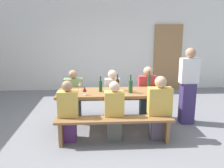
{
  "coord_description": "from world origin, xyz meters",
  "views": [
    {
      "loc": [
        -0.28,
        -4.44,
        1.92
      ],
      "look_at": [
        0.0,
        0.0,
        0.9
      ],
      "focal_mm": 37.91,
      "sensor_mm": 36.0,
      "label": 1
    }
  ],
  "objects_px": {
    "wine_glass_2": "(85,89)",
    "seated_guest_far_0": "(74,97)",
    "wine_bottle_0": "(101,86)",
    "seated_guest_near_2": "(159,109)",
    "seated_guest_far_1": "(112,96)",
    "bench_near": "(114,124)",
    "wine_bottle_3": "(117,84)",
    "wine_glass_1": "(130,85)",
    "wine_glass_0": "(80,84)",
    "seated_guest_near_0": "(68,113)",
    "tasting_table": "(112,96)",
    "seated_guest_near_1": "(114,113)",
    "wine_bottle_2": "(131,86)",
    "seated_guest_far_2": "(147,94)",
    "bench_far": "(110,101)",
    "wine_bottle_1": "(149,81)",
    "wooden_door": "(168,57)",
    "standing_host": "(188,87)"
  },
  "relations": [
    {
      "from": "wine_glass_2",
      "to": "seated_guest_far_0",
      "type": "height_order",
      "value": "seated_guest_far_0"
    },
    {
      "from": "wine_bottle_0",
      "to": "seated_guest_near_2",
      "type": "xyz_separation_m",
      "value": [
        1.03,
        -0.53,
        -0.32
      ]
    },
    {
      "from": "seated_guest_far_1",
      "to": "seated_guest_near_2",
      "type": "bearing_deg",
      "value": 36.88
    },
    {
      "from": "bench_near",
      "to": "wine_bottle_3",
      "type": "relative_size",
      "value": 6.31
    },
    {
      "from": "wine_glass_1",
      "to": "seated_guest_far_0",
      "type": "height_order",
      "value": "seated_guest_far_0"
    },
    {
      "from": "wine_glass_0",
      "to": "seated_guest_far_0",
      "type": "distance_m",
      "value": 0.54
    },
    {
      "from": "seated_guest_near_2",
      "to": "wine_bottle_3",
      "type": "bearing_deg",
      "value": 49.62
    },
    {
      "from": "bench_near",
      "to": "seated_guest_near_0",
      "type": "bearing_deg",
      "value": 169.32
    },
    {
      "from": "tasting_table",
      "to": "wine_bottle_3",
      "type": "height_order",
      "value": "wine_bottle_3"
    },
    {
      "from": "wine_bottle_0",
      "to": "wine_glass_0",
      "type": "height_order",
      "value": "wine_bottle_0"
    },
    {
      "from": "seated_guest_near_1",
      "to": "seated_guest_near_2",
      "type": "relative_size",
      "value": 0.93
    },
    {
      "from": "wine_glass_0",
      "to": "seated_guest_near_2",
      "type": "height_order",
      "value": "seated_guest_near_2"
    },
    {
      "from": "tasting_table",
      "to": "wine_bottle_3",
      "type": "relative_size",
      "value": 6.62
    },
    {
      "from": "wine_bottle_2",
      "to": "seated_guest_near_0",
      "type": "xyz_separation_m",
      "value": [
        -1.14,
        -0.4,
        -0.37
      ]
    },
    {
      "from": "seated_guest_near_1",
      "to": "seated_guest_far_0",
      "type": "bearing_deg",
      "value": 37.98
    },
    {
      "from": "wine_bottle_3",
      "to": "seated_guest_far_1",
      "type": "distance_m",
      "value": 0.56
    },
    {
      "from": "wine_bottle_2",
      "to": "seated_guest_near_1",
      "type": "bearing_deg",
      "value": -130.08
    },
    {
      "from": "wine_bottle_0",
      "to": "seated_guest_far_0",
      "type": "bearing_deg",
      "value": 138.78
    },
    {
      "from": "bench_near",
      "to": "wine_glass_0",
      "type": "bearing_deg",
      "value": 127.42
    },
    {
      "from": "wine_bottle_2",
      "to": "seated_guest_near_2",
      "type": "height_order",
      "value": "seated_guest_near_2"
    },
    {
      "from": "bench_near",
      "to": "wine_bottle_2",
      "type": "bearing_deg",
      "value": 57.94
    },
    {
      "from": "seated_guest_far_2",
      "to": "tasting_table",
      "type": "bearing_deg",
      "value": -57.47
    },
    {
      "from": "bench_far",
      "to": "wine_glass_2",
      "type": "height_order",
      "value": "wine_glass_2"
    },
    {
      "from": "wine_bottle_1",
      "to": "seated_guest_near_1",
      "type": "relative_size",
      "value": 0.32
    },
    {
      "from": "wine_bottle_3",
      "to": "seated_guest_far_2",
      "type": "relative_size",
      "value": 0.28
    },
    {
      "from": "tasting_table",
      "to": "seated_guest_far_1",
      "type": "xyz_separation_m",
      "value": [
        0.04,
        0.52,
        -0.15
      ]
    },
    {
      "from": "wine_glass_2",
      "to": "seated_guest_near_2",
      "type": "bearing_deg",
      "value": -12.26
    },
    {
      "from": "seated_guest_near_1",
      "to": "wooden_door",
      "type": "bearing_deg",
      "value": -28.78
    },
    {
      "from": "wine_bottle_0",
      "to": "wooden_door",
      "type": "bearing_deg",
      "value": 54.47
    },
    {
      "from": "bench_far",
      "to": "wine_bottle_3",
      "type": "xyz_separation_m",
      "value": [
        0.11,
        -0.59,
        0.51
      ]
    },
    {
      "from": "seated_guest_near_0",
      "to": "bench_near",
      "type": "bearing_deg",
      "value": -100.68
    },
    {
      "from": "wooden_door",
      "to": "bench_near",
      "type": "relative_size",
      "value": 1.04
    },
    {
      "from": "wine_bottle_0",
      "to": "seated_guest_far_2",
      "type": "relative_size",
      "value": 0.26
    },
    {
      "from": "wine_glass_0",
      "to": "seated_guest_near_0",
      "type": "bearing_deg",
      "value": -104.31
    },
    {
      "from": "standing_host",
      "to": "tasting_table",
      "type": "bearing_deg",
      "value": 5.94
    },
    {
      "from": "bench_far",
      "to": "wine_bottle_2",
      "type": "xyz_separation_m",
      "value": [
        0.35,
        -0.78,
        0.52
      ]
    },
    {
      "from": "wine_bottle_1",
      "to": "seated_guest_near_0",
      "type": "relative_size",
      "value": 0.32
    },
    {
      "from": "bench_near",
      "to": "wine_glass_2",
      "type": "xyz_separation_m",
      "value": [
        -0.52,
        0.44,
        0.5
      ]
    },
    {
      "from": "seated_guest_near_0",
      "to": "seated_guest_near_1",
      "type": "xyz_separation_m",
      "value": [
        0.8,
        0.0,
        -0.01
      ]
    },
    {
      "from": "bench_far",
      "to": "wine_glass_0",
      "type": "distance_m",
      "value": 0.96
    },
    {
      "from": "wine_glass_2",
      "to": "seated_guest_near_0",
      "type": "relative_size",
      "value": 0.15
    },
    {
      "from": "bench_near",
      "to": "seated_guest_near_1",
      "type": "height_order",
      "value": "seated_guest_near_1"
    },
    {
      "from": "bench_far",
      "to": "wine_bottle_0",
      "type": "xyz_separation_m",
      "value": [
        -0.22,
        -0.66,
        0.51
      ]
    },
    {
      "from": "seated_guest_far_1",
      "to": "wooden_door",
      "type": "bearing_deg",
      "value": 143.01
    },
    {
      "from": "wine_bottle_3",
      "to": "wine_glass_2",
      "type": "xyz_separation_m",
      "value": [
        -0.63,
        -0.3,
        -0.01
      ]
    },
    {
      "from": "wine_glass_1",
      "to": "seated_guest_far_0",
      "type": "xyz_separation_m",
      "value": [
        -1.16,
        0.49,
        -0.35
      ]
    },
    {
      "from": "wine_glass_0",
      "to": "seated_guest_far_2",
      "type": "bearing_deg",
      "value": 14.24
    },
    {
      "from": "seated_guest_near_2",
      "to": "seated_guest_near_0",
      "type": "bearing_deg",
      "value": 90.0
    },
    {
      "from": "wine_glass_0",
      "to": "seated_guest_far_0",
      "type": "xyz_separation_m",
      "value": [
        -0.17,
        0.36,
        -0.36
      ]
    },
    {
      "from": "bench_far",
      "to": "wine_bottle_1",
      "type": "relative_size",
      "value": 5.84
    }
  ]
}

